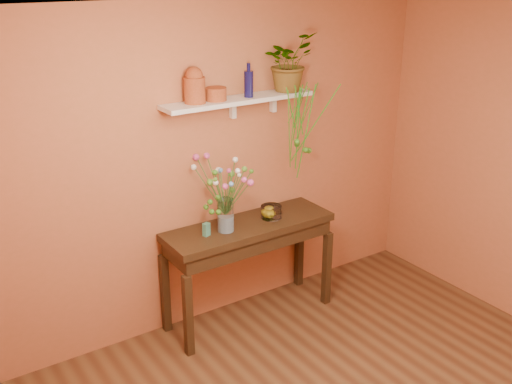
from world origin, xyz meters
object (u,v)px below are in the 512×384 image
Objects in this scene: terracotta_jug at (195,86)px; glass_bowl at (271,212)px; bouquet at (222,181)px; blue_bottle at (249,83)px; glass_vase at (226,218)px; sideboard at (249,237)px; spider_plant at (288,62)px.

glass_bowl is (0.61, -0.15, -1.13)m from terracotta_jug.
glass_bowl is at bearing 0.62° from bouquet.
glass_bowl is at bearing -35.18° from blue_bottle.
terracotta_jug is 1.03× the size of blue_bottle.
blue_bottle is 0.97× the size of glass_vase.
blue_bottle is (0.46, -0.04, -0.02)m from terracotta_jug.
terracotta_jug is at bearing 130.18° from bouquet.
bouquet is (-0.25, -0.01, 0.56)m from sideboard.
sideboard is 0.34m from glass_vase.
bouquet reaches higher than glass_vase.
blue_bottle reaches higher than sideboard.
glass_bowl is (0.15, -0.11, -1.10)m from blue_bottle.
blue_bottle reaches higher than bouquet.
blue_bottle is 1.49× the size of glass_bowl.
spider_plant reaches higher than sideboard.
sideboard is 1.29m from blue_bottle.
spider_plant is 2.65× the size of glass_bowl.
glass_bowl is (0.46, 0.02, -0.07)m from glass_vase.
sideboard is 2.75× the size of bouquet.
sideboard is 5.50× the size of blue_bottle.
terracotta_jug is 1.54× the size of glass_bowl.
terracotta_jug is 0.87m from spider_plant.
glass_bowl is at bearing -13.97° from terracotta_jug.
spider_plant is at bearing -1.20° from terracotta_jug.
glass_vase is (-0.71, -0.15, -1.16)m from spider_plant.
blue_bottle is (0.07, 0.10, 1.28)m from sideboard.
bouquet reaches higher than glass_bowl.
sideboard is at bearing 2.21° from bouquet.
blue_bottle reaches higher than glass_bowl.
glass_vase is at bearing -48.27° from terracotta_jug.
spider_plant reaches higher than glass_bowl.
sideboard is at bearing -164.76° from spider_plant.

